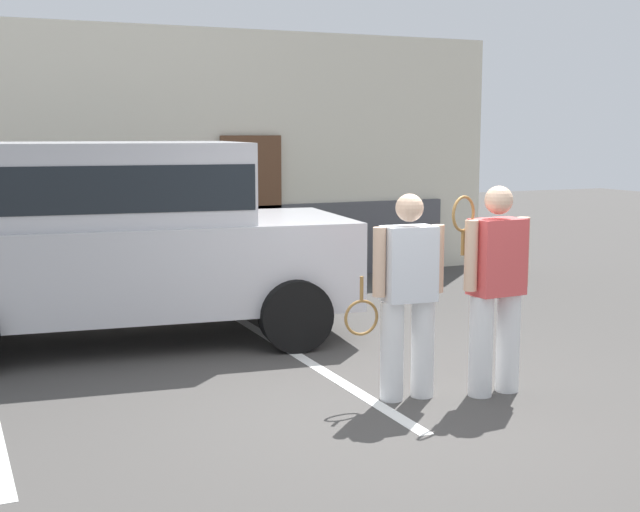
{
  "coord_description": "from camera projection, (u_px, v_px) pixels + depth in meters",
  "views": [
    {
      "loc": [
        -3.15,
        -5.85,
        2.17
      ],
      "look_at": [
        -0.03,
        1.2,
        1.05
      ],
      "focal_mm": 48.74,
      "sensor_mm": 36.0,
      "label": 1
    }
  ],
  "objects": [
    {
      "name": "ground_plane",
      "position": [
        384.0,
        407.0,
        6.87
      ],
      "size": [
        40.0,
        40.0,
        0.0
      ],
      "primitive_type": "plane",
      "color": "#423F3D"
    },
    {
      "name": "parking_stripe_1",
      "position": [
        307.0,
        361.0,
        8.22
      ],
      "size": [
        0.12,
        4.4,
        0.01
      ],
      "primitive_type": "cube",
      "color": "silver",
      "rests_on": "ground_plane"
    },
    {
      "name": "house_frontage",
      "position": [
        181.0,
        165.0,
        12.12
      ],
      "size": [
        9.77,
        0.4,
        3.58
      ],
      "color": "beige",
      "rests_on": "ground_plane"
    },
    {
      "name": "parked_suv",
      "position": [
        114.0,
        232.0,
        8.85
      ],
      "size": [
        4.78,
        2.58,
        2.05
      ],
      "rotation": [
        0.0,
        0.0,
        -0.11
      ],
      "color": "#B7B7BC",
      "rests_on": "ground_plane"
    },
    {
      "name": "tennis_player_man",
      "position": [
        408.0,
        294.0,
        6.97
      ],
      "size": [
        0.88,
        0.28,
        1.67
      ],
      "rotation": [
        0.0,
        0.0,
        3.08
      ],
      "color": "white",
      "rests_on": "ground_plane"
    },
    {
      "name": "tennis_player_woman",
      "position": [
        496.0,
        286.0,
        7.1
      ],
      "size": [
        0.78,
        0.3,
        1.73
      ],
      "rotation": [
        0.0,
        0.0,
        3.22
      ],
      "color": "white",
      "rests_on": "ground_plane"
    },
    {
      "name": "potted_plant_by_porch",
      "position": [
        337.0,
        254.0,
        12.16
      ],
      "size": [
        0.62,
        0.62,
        0.82
      ],
      "color": "gray",
      "rests_on": "ground_plane"
    }
  ]
}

